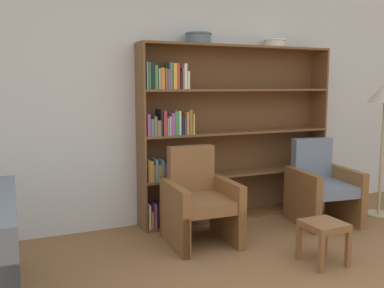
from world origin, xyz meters
name	(u,v)px	position (x,y,z in m)	size (l,w,h in m)	color
wall_back	(194,101)	(0.00, 2.77, 1.38)	(12.00, 0.06, 2.75)	silver
bookshelf	(219,136)	(0.24, 2.61, 0.98)	(2.37, 0.30, 2.00)	brown
bowl_copper	(198,38)	(-0.04, 2.58, 2.06)	(0.29, 0.29, 0.12)	slate
bowl_terracotta	(275,43)	(0.96, 2.58, 2.05)	(0.26, 0.26, 0.09)	silver
armchair_leather	(199,202)	(-0.29, 2.01, 0.41)	(0.67, 0.70, 0.94)	brown
armchair_cushioned	(321,187)	(1.24, 2.01, 0.41)	(0.72, 0.76, 0.94)	brown
footstool	(324,230)	(0.47, 1.08, 0.30)	(0.33, 0.33, 0.38)	brown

